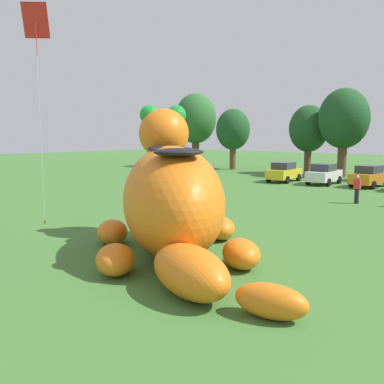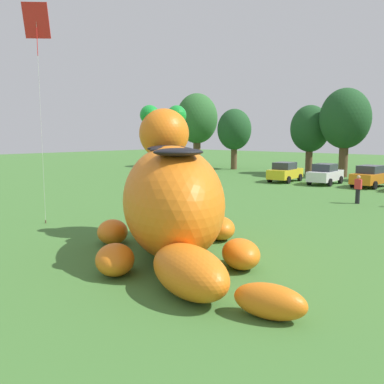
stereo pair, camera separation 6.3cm
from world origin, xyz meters
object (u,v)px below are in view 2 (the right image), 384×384
car_yellow (285,172)px  car_white (325,174)px  car_orange (371,176)px  giant_inflatable_creature (173,199)px  tethered_flying_kite (36,24)px  spectator_mid_field (358,190)px

car_yellow → car_white: bearing=8.5°
car_white → car_orange: 3.55m
giant_inflatable_creature → tethered_flying_kite: size_ratio=1.01×
car_yellow → car_orange: 7.06m
giant_inflatable_creature → tethered_flying_kite: tethered_flying_kite is taller
car_yellow → car_orange: same height
giant_inflatable_creature → car_white: giant_inflatable_creature is taller
giant_inflatable_creature → car_orange: 24.13m
car_yellow → giant_inflatable_creature: bearing=-69.0°
giant_inflatable_creature → spectator_mid_field: bearing=88.0°
car_yellow → spectator_mid_field: 12.08m
car_white → spectator_mid_field: size_ratio=2.46×
car_orange → tethered_flying_kite: (-6.31, -24.29, 8.07)m
car_white → spectator_mid_field: car_white is taller
car_orange → spectator_mid_field: 9.09m
spectator_mid_field → tethered_flying_kite: bearing=-119.1°
car_orange → spectator_mid_field: size_ratio=2.46×
giant_inflatable_creature → tethered_flying_kite: bearing=-178.2°
tethered_flying_kite → giant_inflatable_creature: bearing=1.8°
car_yellow → car_white: (3.47, 0.52, 0.00)m
tethered_flying_kite → car_orange: bearing=75.4°
car_white → tethered_flying_kite: tethered_flying_kite is taller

